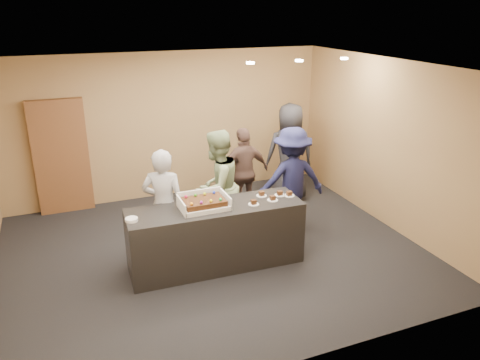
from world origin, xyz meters
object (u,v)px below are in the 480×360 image
(person_navy_man, at_px, (292,179))
(sheet_cake, at_px, (204,202))
(storage_cabinet, at_px, (61,157))
(person_sage_man, at_px, (217,187))
(person_brown_extra, at_px, (244,172))
(person_server_grey, at_px, (164,206))
(serving_counter, at_px, (216,236))
(person_dark_suit, at_px, (290,153))
(cake_box, at_px, (203,204))
(plate_stack, at_px, (131,220))

(person_navy_man, bearing_deg, sheet_cake, 29.80)
(storage_cabinet, relative_size, person_sage_man, 1.14)
(person_brown_extra, bearing_deg, person_server_grey, 26.58)
(serving_counter, bearing_deg, person_brown_extra, 56.95)
(serving_counter, relative_size, storage_cabinet, 1.20)
(person_server_grey, xyz_separation_m, person_dark_suit, (2.66, 1.33, 0.09))
(storage_cabinet, relative_size, person_navy_man, 1.18)
(person_dark_suit, bearing_deg, person_sage_man, 43.43)
(storage_cabinet, height_order, cake_box, storage_cabinet)
(sheet_cake, bearing_deg, person_sage_man, 59.02)
(cake_box, relative_size, plate_stack, 4.03)
(serving_counter, relative_size, person_brown_extra, 1.55)
(person_brown_extra, height_order, person_dark_suit, person_dark_suit)
(cake_box, distance_m, person_sage_man, 0.83)
(cake_box, bearing_deg, person_sage_man, 58.20)
(serving_counter, height_order, person_server_grey, person_server_grey)
(sheet_cake, relative_size, person_sage_man, 0.31)
(sheet_cake, relative_size, person_dark_suit, 0.30)
(person_navy_man, distance_m, person_dark_suit, 1.22)
(cake_box, distance_m, person_navy_man, 1.81)
(cake_box, xyz_separation_m, person_brown_extra, (1.18, 1.43, -0.17))
(cake_box, height_order, person_server_grey, person_server_grey)
(person_navy_man, bearing_deg, person_dark_suit, -108.27)
(person_navy_man, height_order, person_brown_extra, person_navy_man)
(person_server_grey, distance_m, person_sage_man, 0.93)
(storage_cabinet, bearing_deg, person_server_grey, -61.91)
(sheet_cake, bearing_deg, person_dark_suit, 38.67)
(serving_counter, xyz_separation_m, person_navy_man, (1.53, 0.68, 0.40))
(serving_counter, distance_m, person_brown_extra, 1.81)
(cake_box, height_order, person_navy_man, person_navy_man)
(cake_box, xyz_separation_m, person_sage_man, (0.44, 0.70, -0.07))
(person_navy_man, xyz_separation_m, person_brown_extra, (-0.50, 0.77, -0.07))
(serving_counter, distance_m, person_server_grey, 0.84)
(plate_stack, distance_m, person_brown_extra, 2.62)
(sheet_cake, xyz_separation_m, person_server_grey, (-0.44, 0.45, -0.17))
(person_sage_man, xyz_separation_m, person_dark_suit, (1.78, 1.05, 0.04))
(sheet_cake, relative_size, person_navy_man, 0.32)
(person_navy_man, bearing_deg, storage_cabinet, -24.06)
(sheet_cake, xyz_separation_m, person_sage_man, (0.44, 0.73, -0.12))
(storage_cabinet, xyz_separation_m, sheet_cake, (1.68, -2.77, -0.00))
(serving_counter, bearing_deg, plate_stack, -176.02)
(person_navy_man, bearing_deg, cake_box, 29.11)
(plate_stack, bearing_deg, sheet_cake, 2.11)
(plate_stack, relative_size, person_sage_man, 0.09)
(cake_box, relative_size, person_sage_man, 0.37)
(person_dark_suit, bearing_deg, storage_cabinet, -1.36)
(sheet_cake, bearing_deg, person_brown_extra, 50.80)
(plate_stack, relative_size, person_dark_suit, 0.09)
(person_navy_man, height_order, person_dark_suit, person_dark_suit)
(sheet_cake, distance_m, person_navy_man, 1.82)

